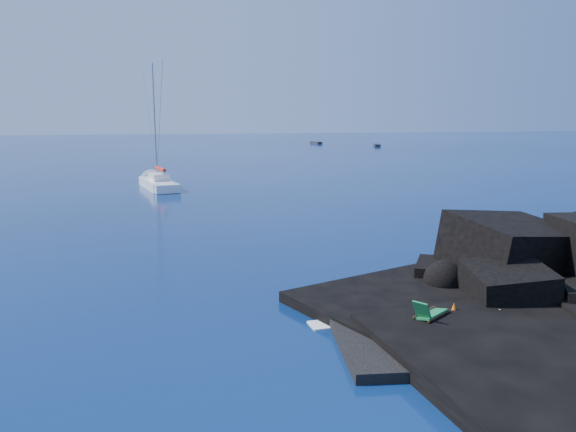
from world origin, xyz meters
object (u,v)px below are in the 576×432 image
Objects in this scene: sunbather at (492,315)px; distant_boat_b at (377,146)px; sailboat at (158,188)px; deck_chair at (432,308)px; distant_boat_a at (316,144)px; marker_cone at (454,310)px.

sunbather reaches higher than distant_boat_b.
sailboat is 7.99× the size of deck_chair.
deck_chair reaches higher than distant_boat_a.
sailboat is 43.79m from marker_cone.
marker_cone is (1.10, 0.43, -0.29)m from deck_chair.
distant_boat_b is at bearing 40.49° from sailboat.
distant_boat_b is (48.87, 66.48, 0.00)m from sailboat.
sailboat is 82.51m from distant_boat_b.
sunbather is at bearing -115.09° from distant_boat_a.
sailboat is at bearing 105.63° from marker_cone.
deck_chair is 0.39× the size of distant_boat_b.
deck_chair is 126.07m from distant_boat_a.
sailboat reaches higher than distant_boat_b.
sunbather is 0.42× the size of distant_boat_a.
marker_cone is at bearing -14.31° from deck_chair.
deck_chair is 3.01× the size of marker_cone.
distant_boat_b is at bearing 34.87° from deck_chair.
marker_cone is at bearing 133.29° from sunbather.
marker_cone is 0.13× the size of distant_boat_a.
deck_chair is at bearing -158.47° from marker_cone.
sailboat is 44.64m from sunbather.
distant_boat_b is (37.08, 108.65, -0.62)m from marker_cone.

